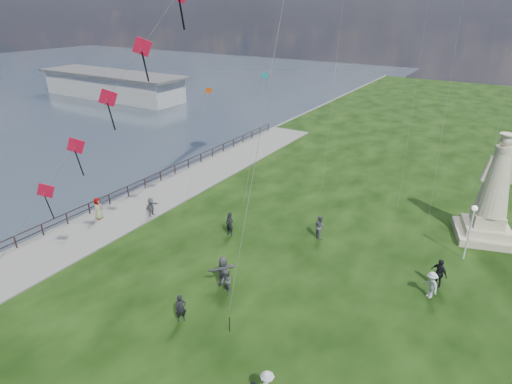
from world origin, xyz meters
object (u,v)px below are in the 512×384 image
Objects in this scene: person_6 at (230,224)px; person_11 at (223,271)px; lamppost at (472,221)px; person_5 at (151,208)px; pier_pavilion at (112,85)px; person_0 at (181,308)px; person_1 at (226,282)px; person_8 at (431,285)px; person_7 at (320,227)px; person_9 at (439,273)px; statue at (492,201)px; person_10 at (98,210)px.

person_11 reaches higher than person_6.
lamppost is 22.50m from person_5.
person_0 is at bearing -38.46° from pier_pavilion.
person_1 is at bearing -51.77° from person_6.
person_5 is 20.45m from person_8.
person_5 is at bearing 53.69° from person_7.
person_9 is (10.81, 10.10, 0.13)m from person_0.
person_6 is at bearing -143.13° from person_9.
lamppost is 15.72m from person_1.
lamppost is 2.45× the size of person_0.
person_9 reaches higher than person_1.
person_7 is (2.61, 11.78, 0.08)m from person_0.
pier_pavilion is 20.57× the size of person_1.
person_0 is at bearing -105.64° from person_9.
lamppost is at bearing 25.13° from person_6.
person_7 is at bearing 106.08° from person_1.
person_11 is (49.88, -35.87, -0.93)m from pier_pavilion.
person_0 is 9.26m from person_6.
statue reaches higher than person_0.
lamppost is 15.80m from person_6.
pier_pavilion is 17.03× the size of person_6.
person_5 is at bearing -167.96° from person_6.
pier_pavilion is at bearing 30.78° from person_10.
person_0 is 1.07× the size of person_1.
lamppost is 26.17m from person_10.
person_11 is (-0.64, 0.57, 0.18)m from person_1.
person_5 is at bearing -175.42° from person_1.
person_8 is 0.90× the size of person_11.
statue reaches higher than person_10.
person_9 is at bearing 10.70° from person_6.
person_10 is (-24.63, -8.64, -1.92)m from lamppost.
person_6 is 1.03× the size of person_10.
person_0 is 1.03× the size of person_5.
person_5 is 3.95m from person_10.
person_9 reaches higher than person_11.
lamppost reaches higher than person_7.
person_5 is 0.86× the size of person_6.
person_8 is (13.64, 0.07, -0.07)m from person_6.
pier_pavilion reaches higher than person_11.
lamppost is at bearing -79.82° from person_5.
person_6 is at bearing 54.38° from person_0.
pier_pavilion reaches higher than person_6.
person_0 is at bearing -129.52° from person_10.
person_9 is at bearing 63.20° from person_1.
person_8 is 0.95× the size of person_10.
statue reaches higher than person_11.
pier_pavilion is at bearing -164.10° from person_8.
person_10 is (-3.09, -2.46, 0.09)m from person_5.
person_9 is 1.07× the size of person_10.
person_11 is at bearing 108.40° from person_7.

